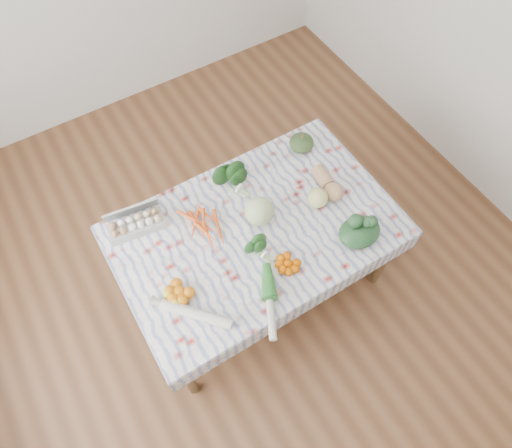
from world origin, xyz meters
name	(u,v)px	position (x,y,z in m)	size (l,w,h in m)	color
ground	(256,281)	(0.00, 0.00, 0.00)	(4.50, 4.50, 0.00)	brown
dining_table	(256,236)	(0.00, 0.00, 0.68)	(1.60, 1.00, 0.75)	brown
tablecloth	(256,230)	(0.00, 0.00, 0.76)	(1.66, 1.06, 0.01)	silver
egg_carton	(137,225)	(-0.59, 0.37, 0.81)	(0.33, 0.13, 0.09)	#A8A7A3
carrot_bunch	(206,225)	(-0.25, 0.17, 0.78)	(0.24, 0.22, 0.04)	orange
kale_bunch	(233,180)	(0.04, 0.33, 0.84)	(0.17, 0.15, 0.15)	#143711
kabocha_squash	(302,143)	(0.58, 0.37, 0.81)	(0.16, 0.16, 0.10)	#324B23
cabbage	(259,211)	(0.05, 0.05, 0.85)	(0.17, 0.17, 0.17)	#B1C382
butternut_squash	(328,183)	(0.53, 0.02, 0.82)	(0.12, 0.25, 0.12)	tan
orange_cluster	(180,292)	(-0.57, -0.13, 0.80)	(0.21, 0.21, 0.07)	orange
broccoli	(259,249)	(-0.07, -0.15, 0.81)	(0.13, 0.13, 0.10)	#1C4D1A
mandarin_cluster	(288,263)	(0.03, -0.30, 0.79)	(0.17, 0.17, 0.05)	#D65A00
grapefruit	(318,198)	(0.41, -0.04, 0.82)	(0.12, 0.12, 0.12)	#DEDD7C
spinach_bag	(359,232)	(0.48, -0.36, 0.82)	(0.26, 0.21, 0.11)	#19381B
daikon	(197,314)	(-0.55, -0.29, 0.79)	(0.06, 0.06, 0.42)	beige
leek	(270,302)	(-0.18, -0.44, 0.78)	(0.05, 0.05, 0.41)	beige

